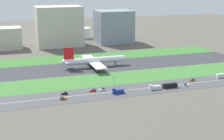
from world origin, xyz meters
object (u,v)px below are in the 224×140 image
at_px(car_5, 102,89).
at_px(hangar_building, 59,26).
at_px(terminal_building, 0,39).
at_px(fuel_tank_centre, 83,33).
at_px(truck_1, 154,87).
at_px(car_0, 63,98).
at_px(office_tower, 114,27).
at_px(bus_0, 170,86).
at_px(car_3, 93,90).
at_px(car_2, 186,85).
at_px(bus_1, 223,76).
at_px(car_4, 192,80).
at_px(truck_0, 118,91).
at_px(traffic_light, 114,80).
at_px(car_1, 65,93).
at_px(airliner, 94,60).
at_px(fuel_tank_west, 56,34).

distance_m(car_5, hangar_building, 183.46).
distance_m(terminal_building, hangar_building, 70.17).
bearing_deg(fuel_tank_centre, truck_1, -90.82).
xyz_separation_m(truck_1, car_0, (-68.17, 0.00, -0.75)).
bearing_deg(office_tower, bus_0, -96.04).
height_order(car_3, car_2, same).
distance_m(bus_1, hangar_building, 210.82).
bearing_deg(fuel_tank_centre, car_2, -84.48).
xyz_separation_m(car_4, car_3, (-82.52, 0.00, 0.00)).
height_order(truck_1, hangar_building, hangar_building).
relative_size(bus_1, car_5, 2.64).
bearing_deg(truck_0, traffic_light, -100.13).
height_order(car_1, hangar_building, hangar_building).
relative_size(airliner, traffic_light, 9.03).
relative_size(car_2, terminal_building, 0.09).
relative_size(truck_1, car_3, 1.91).
height_order(truck_1, office_tower, office_tower).
height_order(truck_1, car_5, truck_1).
distance_m(car_3, bus_1, 111.05).
distance_m(traffic_light, office_tower, 184.29).
bearing_deg(car_5, bus_0, -11.34).
relative_size(airliner, truck_0, 7.74).
bearing_deg(airliner, car_0, -118.95).
xyz_separation_m(airliner, bus_1, (91.79, -68.00, -4.41)).
distance_m(car_0, fuel_tank_centre, 247.65).
xyz_separation_m(bus_1, fuel_tank_west, (-100.71, 227.00, 6.31)).
distance_m(airliner, car_3, 70.87).
bearing_deg(car_5, fuel_tank_west, 89.19).
xyz_separation_m(truck_0, car_2, (54.99, 0.00, -0.75)).
distance_m(bus_1, terminal_building, 251.54).
relative_size(truck_0, office_tower, 0.19).
bearing_deg(bus_1, car_5, 180.00).
bearing_deg(terminal_building, car_1, -77.15).
height_order(truck_0, office_tower, office_tower).
distance_m(airliner, terminal_building, 140.28).
bearing_deg(truck_0, hangar_building, -87.43).
bearing_deg(traffic_light, car_5, -145.67).
bearing_deg(car_1, fuel_tank_west, 82.21).
relative_size(car_4, car_5, 1.00).
relative_size(bus_1, traffic_light, 1.61).
xyz_separation_m(car_0, hangar_building, (30.88, 192.00, 23.11)).
distance_m(bus_1, traffic_light, 92.60).
bearing_deg(truck_1, car_0, -0.00).
xyz_separation_m(car_1, fuel_tank_west, (31.06, 227.00, 7.21)).
bearing_deg(traffic_light, car_2, -19.16).
xyz_separation_m(airliner, office_tower, (58.06, 114.00, 14.33)).
height_order(bus_0, traffic_light, traffic_light).
height_order(car_5, office_tower, office_tower).
height_order(car_3, terminal_building, terminal_building).
xyz_separation_m(truck_0, terminal_building, (-77.86, 192.00, 10.95)).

